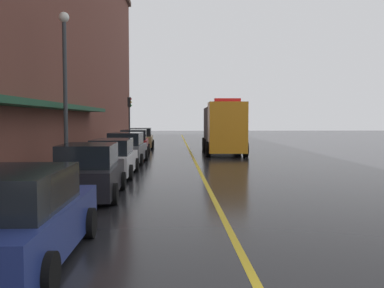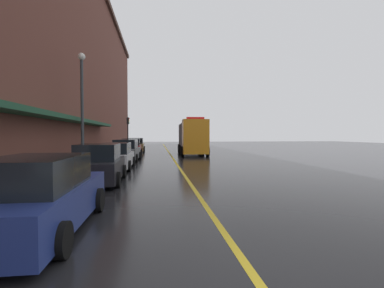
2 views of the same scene
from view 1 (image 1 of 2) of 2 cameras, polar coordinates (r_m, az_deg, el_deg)
The scene contains 14 objects.
ground_plane at distance 29.73m, azimuth -0.07°, elevation -1.42°, with size 112.00×112.00×0.00m, color black.
sidewalk_left at distance 30.10m, azimuth -11.95°, elevation -1.29°, with size 2.40×70.00×0.15m, color gray.
lane_center_stripe at distance 29.73m, azimuth -0.07°, elevation -1.41°, with size 0.16×70.00×0.01m, color gold.
parked_car_0 at distance 8.12m, azimuth -22.26°, elevation -9.24°, with size 2.09×4.77×1.66m.
parked_car_1 at distance 14.04m, azimuth -13.51°, elevation -3.70°, with size 2.11×4.23×1.72m.
parked_car_2 at distance 19.07m, azimuth -10.51°, elevation -1.91°, with size 2.02×4.54×1.62m.
parked_car_3 at distance 24.35m, azimuth -8.73°, elevation -0.63°, with size 2.25×4.37×1.73m.
parked_car_4 at distance 30.31m, azimuth -7.71°, elevation 0.18°, with size 2.23×4.66×1.73m.
parked_car_5 at distance 36.48m, azimuth -6.80°, elevation 0.72°, with size 2.22×4.68×1.71m.
utility_truck at distance 30.88m, azimuth 4.16°, elevation 2.12°, with size 2.94×8.39×3.81m.
parking_meter_0 at distance 18.77m, azimuth -15.09°, elevation -1.15°, with size 0.14×0.18×1.33m.
parking_meter_1 at distance 32.12m, azimuth -9.83°, elevation 0.79°, with size 0.14×0.18×1.33m.
street_lamp_left at distance 19.56m, azimuth -16.57°, elevation 8.81°, with size 0.44×0.44×6.94m.
traffic_light_near at distance 39.83m, azimuth -8.34°, elevation 4.33°, with size 0.38×0.36×4.30m.
Camera 1 is at (-1.26, -4.59, 2.53)m, focal length 40.02 mm.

